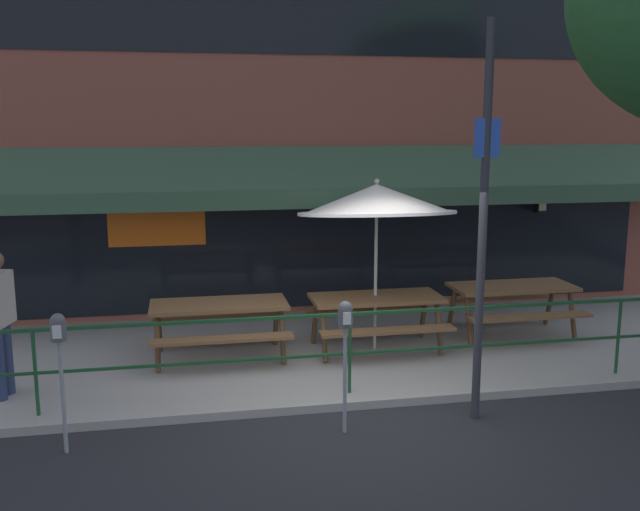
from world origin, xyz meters
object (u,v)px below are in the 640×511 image
picnic_table_left (219,314)px  parking_meter_near (59,341)px  street_sign_pole (483,222)px  picnic_table_right (512,296)px  patio_umbrella_centre (377,200)px  picnic_table_centre (376,307)px  parking_meter_far (345,327)px

picnic_table_left → parking_meter_near: parking_meter_near is taller
picnic_table_left → street_sign_pole: bearing=-40.7°
street_sign_pole → picnic_table_right: bearing=57.2°
patio_umbrella_centre → parking_meter_near: bearing=-148.3°
picnic_table_right → street_sign_pole: street_sign_pole is taller
picnic_table_centre → picnic_table_left: bearing=178.9°
parking_meter_near → street_sign_pole: bearing=0.3°
picnic_table_left → picnic_table_right: same height
patio_umbrella_centre → parking_meter_far: patio_umbrella_centre is taller
picnic_table_right → picnic_table_left: bearing=-176.8°
picnic_table_right → street_sign_pole: 3.35m
picnic_table_right → patio_umbrella_centre: 2.61m
picnic_table_centre → picnic_table_right: bearing=7.4°
parking_meter_far → street_sign_pole: bearing=3.2°
picnic_table_left → picnic_table_right: 4.30m
parking_meter_near → parking_meter_far: 2.80m
picnic_table_left → parking_meter_near: (-1.64, -2.32, 0.44)m
picnic_table_right → patio_umbrella_centre: (-2.15, -0.22, 1.47)m
street_sign_pole → parking_meter_far: bearing=-176.8°
picnic_table_right → street_sign_pole: size_ratio=0.42×
parking_meter_far → picnic_table_right: bearing=39.9°
picnic_table_left → patio_umbrella_centre: size_ratio=0.75×
picnic_table_centre → street_sign_pole: bearing=-77.1°
patio_umbrella_centre → parking_meter_far: 2.78m
street_sign_pole → parking_meter_near: bearing=-179.7°
parking_meter_near → patio_umbrella_centre: bearing=31.7°
patio_umbrella_centre → street_sign_pole: size_ratio=0.57×
patio_umbrella_centre → street_sign_pole: street_sign_pole is taller
picnic_table_centre → parking_meter_near: (-3.78, -2.28, 0.44)m
picnic_table_right → parking_meter_near: 6.47m
picnic_table_right → parking_meter_far: 4.10m
picnic_table_right → street_sign_pole: (-1.63, -2.53, 1.47)m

